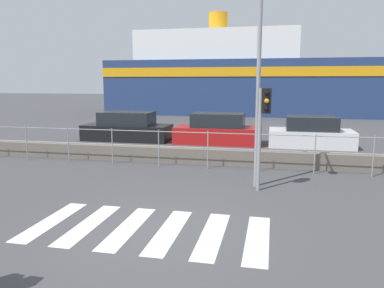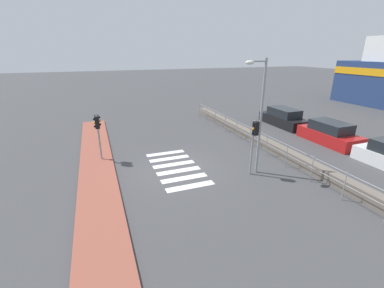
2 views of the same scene
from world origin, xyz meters
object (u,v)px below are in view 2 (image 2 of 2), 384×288
Objects in this scene: traffic_light_near at (98,126)px; streetlamp at (258,105)px; traffic_light_far at (254,136)px; parked_car_black at (283,118)px; parked_car_red at (329,134)px.

streetlamp is at bearing 58.70° from traffic_light_near.
streetlamp reaches higher than traffic_light_far.
parked_car_red is (4.81, 0.00, 0.01)m from parked_car_black.
traffic_light_far is at bearing 56.80° from traffic_light_near.
traffic_light_near reaches higher than parked_car_red.
parked_car_red is at bearing 0.00° from parked_car_black.
traffic_light_near is 0.59× the size of parked_car_black.
traffic_light_far is at bearing -50.00° from streetlamp.
streetlamp is 1.36× the size of parked_car_red.
traffic_light_near is 0.64× the size of parked_car_red.
parked_car_black is at bearing 132.41° from traffic_light_far.
traffic_light_far is at bearing -73.09° from parked_car_red.
traffic_light_near reaches higher than parked_car_black.
traffic_light_far is 10.79m from parked_car_black.
parked_car_red is at bearing 81.36° from traffic_light_near.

